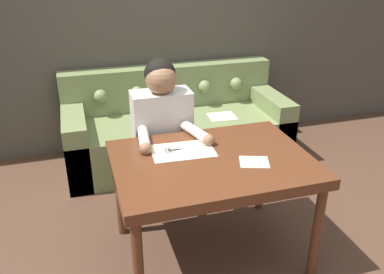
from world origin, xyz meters
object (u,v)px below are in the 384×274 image
object	(u,v)px
couch	(176,128)
dining_table	(212,169)
scissors	(177,150)
person	(163,137)

from	to	relation	value
couch	dining_table	bearing A→B (deg)	-95.61
dining_table	scissors	world-z (taller)	scissors
dining_table	couch	size ratio (longest dim) A/B	0.58
dining_table	scissors	distance (m)	0.27
dining_table	person	xyz separation A→B (m)	(-0.18, 0.59, -0.02)
person	scissors	world-z (taller)	person
dining_table	couch	bearing A→B (deg)	84.39
couch	scissors	xyz separation A→B (m)	(-0.33, -1.29, 0.43)
dining_table	couch	world-z (taller)	couch
person	couch	bearing A→B (deg)	69.69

